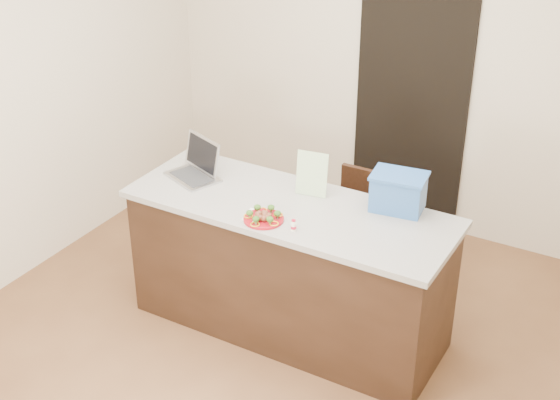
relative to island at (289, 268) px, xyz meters
The scene contains 16 objects.
ground 0.53m from the island, 90.00° to the right, with size 4.00×4.00×0.00m, color brown.
room_shell 1.18m from the island, 90.00° to the right, with size 4.00×4.00×4.00m.
doorway 1.81m from the island, 86.69° to the left, with size 0.90×0.02×2.00m, color black.
island is the anchor object (origin of this frame).
plate 0.53m from the island, 100.19° to the right, with size 0.24×0.24×0.02m.
meatballs 0.55m from the island, 100.48° to the right, with size 0.10×0.10×0.04m.
broccoli 0.56m from the island, 100.19° to the right, with size 0.19×0.21×0.04m.
pepper_rings 0.53m from the island, 100.19° to the right, with size 0.24×0.23×0.01m.
napkin 0.52m from the island, 114.30° to the right, with size 0.15×0.15×0.01m, color white.
fork 0.52m from the island, 119.79° to the right, with size 0.04×0.16×0.00m.
knife 0.53m from the island, 106.01° to the right, with size 0.02×0.22×0.01m.
yogurt_bottle 0.57m from the island, 56.57° to the right, with size 0.03×0.03×0.07m.
laptop 0.90m from the island, behind, with size 0.41×0.38×0.24m.
leaflet 0.63m from the island, 75.52° to the left, with size 0.20×0.00×0.29m, color white.
blue_box 0.87m from the island, 25.67° to the left, with size 0.35×0.28×0.23m.
chair 0.70m from the island, 74.76° to the left, with size 0.39×0.39×0.88m.
Camera 1 is at (2.03, -3.40, 3.21)m, focal length 50.00 mm.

